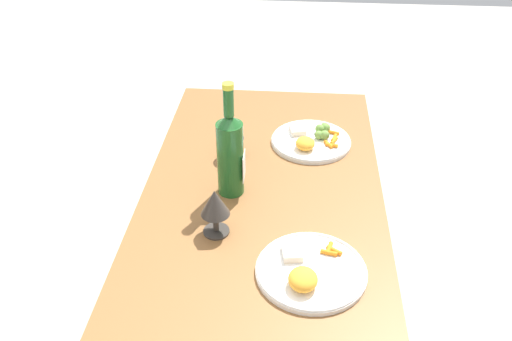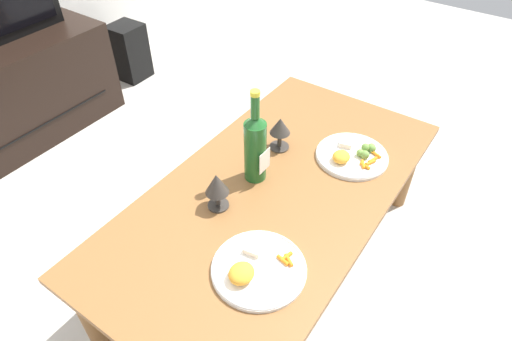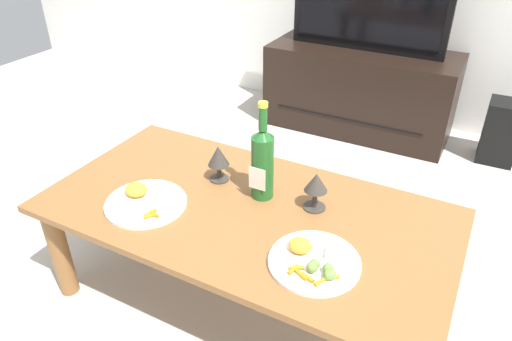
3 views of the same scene
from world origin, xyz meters
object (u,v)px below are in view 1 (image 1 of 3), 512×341
Objects in this scene: goblet_left at (215,205)px; goblet_right at (232,132)px; dinner_plate_left at (310,271)px; dining_table at (262,212)px; dinner_plate_right at (311,140)px; wine_bottle at (230,151)px.

goblet_left reaches higher than goblet_right.
dining_table is at bearing 24.21° from dinner_plate_left.
goblet_right is at bearing -0.00° from goblet_left.
goblet_right reaches higher than dinner_plate_right.
dining_table is 3.91× the size of wine_bottle.
dinner_plate_left is at bearing -154.02° from goblet_right.
dinner_plate_right is (0.31, -0.15, 0.08)m from dining_table.
goblet_right is (0.21, 0.11, 0.16)m from dining_table.
wine_bottle is at bearing 140.74° from dinner_plate_right.
goblet_left is 0.50× the size of dinner_plate_left.
dinner_plate_right reaches higher than dining_table.
wine_bottle reaches higher than goblet_right.
dining_table is 0.26m from goblet_left.
dining_table is 10.23× the size of goblet_right.
goblet_left reaches higher than dinner_plate_right.
goblet_left is (-0.19, 0.02, -0.05)m from wine_bottle.
dinner_plate_left is 1.03× the size of dinner_plate_right.
wine_bottle is (0.02, 0.09, 0.20)m from dining_table.
goblet_right is 0.49× the size of dinner_plate_left.
wine_bottle is at bearing 35.40° from dinner_plate_left.
wine_bottle is 2.55× the size of goblet_left.
goblet_right reaches higher than dinner_plate_left.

